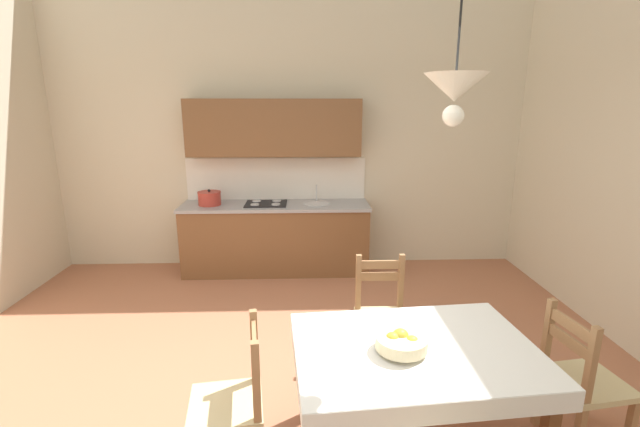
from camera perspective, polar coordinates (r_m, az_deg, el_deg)
The scene contains 9 objects.
ground_plane at distance 3.51m, azimuth -5.02°, elevation -24.24°, with size 6.66×6.45×0.10m, color #AD6B4C.
wall_back at distance 5.73m, azimuth -3.99°, elevation 14.04°, with size 6.66×0.12×4.23m, color beige.
kitchen_cabinetry at distance 5.56m, azimuth -5.96°, elevation 0.91°, with size 2.38×0.63×2.20m.
dining_table at distance 2.77m, azimuth 12.40°, elevation -18.96°, with size 1.49×1.10×0.75m.
dining_chair_tv_side at distance 2.79m, azimuth -11.45°, elevation -23.35°, with size 0.47×0.47×0.93m.
dining_chair_kitchen_side at distance 3.67m, azimuth 8.14°, elevation -13.36°, with size 0.42×0.42×0.93m.
dining_chair_window_side at distance 3.34m, azimuth 31.37°, elevation -18.44°, with size 0.48×0.48×0.93m.
fruit_bowl at distance 2.61m, azimuth 10.72°, elevation -16.38°, with size 0.30×0.30×0.12m.
pendant_lamp at distance 2.35m, azimuth 17.45°, elevation 15.42°, with size 0.32×0.32×0.81m.
Camera 1 is at (0.18, -2.74, 2.14)m, focal length 24.16 mm.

